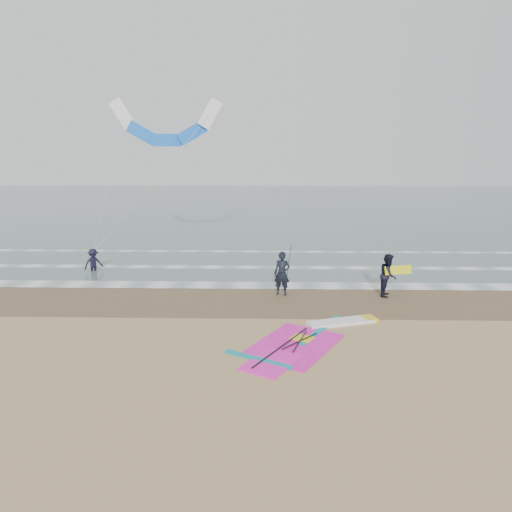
{
  "coord_description": "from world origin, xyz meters",
  "views": [
    {
      "loc": [
        -1.04,
        -13.44,
        6.19
      ],
      "look_at": [
        -1.48,
        5.0,
        2.2
      ],
      "focal_mm": 32.0,
      "sensor_mm": 36.0,
      "label": 1
    }
  ],
  "objects_px": {
    "windsurf_rig": "(309,338)",
    "person_wading": "(93,257)",
    "surf_kite": "(166,127)",
    "person_standing": "(282,274)",
    "person_walking": "(388,275)"
  },
  "relations": [
    {
      "from": "windsurf_rig",
      "to": "person_wading",
      "type": "xyz_separation_m",
      "value": [
        -11.05,
        9.35,
        0.79
      ]
    },
    {
      "from": "windsurf_rig",
      "to": "surf_kite",
      "type": "relative_size",
      "value": 0.66
    },
    {
      "from": "surf_kite",
      "to": "windsurf_rig",
      "type": "bearing_deg",
      "value": -61.01
    },
    {
      "from": "person_standing",
      "to": "surf_kite",
      "type": "height_order",
      "value": "surf_kite"
    },
    {
      "from": "person_standing",
      "to": "person_wading",
      "type": "relative_size",
      "value": 1.23
    },
    {
      "from": "person_standing",
      "to": "person_wading",
      "type": "height_order",
      "value": "person_standing"
    },
    {
      "from": "person_wading",
      "to": "person_walking",
      "type": "bearing_deg",
      "value": -57.29
    },
    {
      "from": "person_walking",
      "to": "surf_kite",
      "type": "bearing_deg",
      "value": 73.19
    },
    {
      "from": "person_wading",
      "to": "surf_kite",
      "type": "distance_m",
      "value": 9.12
    },
    {
      "from": "person_walking",
      "to": "surf_kite",
      "type": "relative_size",
      "value": 0.22
    },
    {
      "from": "windsurf_rig",
      "to": "person_wading",
      "type": "relative_size",
      "value": 3.46
    },
    {
      "from": "person_standing",
      "to": "person_walking",
      "type": "xyz_separation_m",
      "value": [
        4.81,
        -0.02,
        -0.04
      ]
    },
    {
      "from": "windsurf_rig",
      "to": "person_standing",
      "type": "bearing_deg",
      "value": 98.55
    },
    {
      "from": "person_wading",
      "to": "person_standing",
      "type": "bearing_deg",
      "value": -63.79
    },
    {
      "from": "windsurf_rig",
      "to": "person_walking",
      "type": "distance_m",
      "value": 6.66
    }
  ]
}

